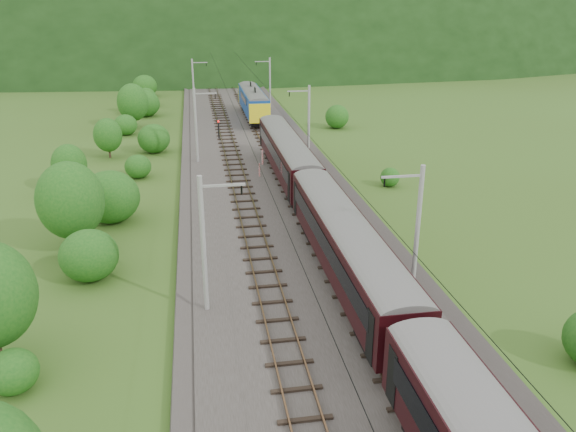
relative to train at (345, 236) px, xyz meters
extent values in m
plane|color=#39541A|center=(-2.40, -1.91, -3.45)|extent=(600.00, 600.00, 0.00)
cube|color=#38332D|center=(-2.40, 8.09, -3.30)|extent=(14.00, 220.00, 0.30)
cube|color=brown|center=(-5.52, 8.09, -2.96)|extent=(0.08, 220.00, 0.15)
cube|color=brown|center=(-4.08, 8.09, -2.96)|extent=(0.08, 220.00, 0.15)
cube|color=black|center=(-4.80, 8.09, -3.09)|extent=(2.40, 220.00, 0.12)
cube|color=brown|center=(-0.72, 8.09, -2.96)|extent=(0.08, 220.00, 0.15)
cube|color=brown|center=(0.72, 8.09, -2.96)|extent=(0.08, 220.00, 0.15)
cube|color=black|center=(0.00, 8.09, -3.09)|extent=(2.40, 220.00, 0.12)
cylinder|color=gray|center=(-8.60, -1.91, 0.85)|extent=(0.28, 0.28, 8.00)
cube|color=gray|center=(-7.40, -1.91, 4.25)|extent=(2.40, 0.12, 0.12)
cylinder|color=black|center=(-6.40, -1.91, 3.95)|extent=(0.10, 0.10, 0.50)
cylinder|color=gray|center=(-8.60, 30.09, 0.85)|extent=(0.28, 0.28, 8.00)
cube|color=gray|center=(-7.40, 30.09, 4.25)|extent=(2.40, 0.12, 0.12)
cylinder|color=black|center=(-6.40, 30.09, 3.95)|extent=(0.10, 0.10, 0.50)
cylinder|color=gray|center=(-8.60, 62.09, 0.85)|extent=(0.28, 0.28, 8.00)
cube|color=gray|center=(-7.40, 62.09, 4.25)|extent=(2.40, 0.12, 0.12)
cylinder|color=black|center=(-6.40, 62.09, 3.95)|extent=(0.10, 0.10, 0.50)
cylinder|color=gray|center=(-8.60, 94.09, 0.85)|extent=(0.28, 0.28, 8.00)
cube|color=gray|center=(-7.40, 94.09, 4.25)|extent=(2.40, 0.12, 0.12)
cylinder|color=black|center=(-6.40, 94.09, 3.95)|extent=(0.10, 0.10, 0.50)
cylinder|color=gray|center=(-8.60, 126.09, 0.85)|extent=(0.28, 0.28, 8.00)
cube|color=gray|center=(-7.40, 126.09, 4.25)|extent=(2.40, 0.12, 0.12)
cylinder|color=black|center=(-6.40, 126.09, 3.95)|extent=(0.10, 0.10, 0.50)
cylinder|color=gray|center=(3.80, -1.91, 0.85)|extent=(0.28, 0.28, 8.00)
cube|color=gray|center=(2.60, -1.91, 4.25)|extent=(2.40, 0.12, 0.12)
cylinder|color=black|center=(1.60, -1.91, 3.95)|extent=(0.10, 0.10, 0.50)
cylinder|color=gray|center=(3.80, 30.09, 0.85)|extent=(0.28, 0.28, 8.00)
cube|color=gray|center=(2.60, 30.09, 4.25)|extent=(2.40, 0.12, 0.12)
cylinder|color=black|center=(1.60, 30.09, 3.95)|extent=(0.10, 0.10, 0.50)
cylinder|color=gray|center=(3.80, 62.09, 0.85)|extent=(0.28, 0.28, 8.00)
cube|color=gray|center=(2.60, 62.09, 4.25)|extent=(2.40, 0.12, 0.12)
cylinder|color=black|center=(1.60, 62.09, 3.95)|extent=(0.10, 0.10, 0.50)
cylinder|color=gray|center=(3.80, 94.09, 0.85)|extent=(0.28, 0.28, 8.00)
cube|color=gray|center=(2.60, 94.09, 4.25)|extent=(2.40, 0.12, 0.12)
cylinder|color=black|center=(1.60, 94.09, 3.95)|extent=(0.10, 0.10, 0.50)
cylinder|color=gray|center=(3.80, 126.09, 0.85)|extent=(0.28, 0.28, 8.00)
cube|color=gray|center=(2.60, 126.09, 4.25)|extent=(2.40, 0.12, 0.12)
cylinder|color=black|center=(1.60, 126.09, 3.95)|extent=(0.10, 0.10, 0.50)
cylinder|color=black|center=(-4.80, 8.09, 3.65)|extent=(0.03, 198.00, 0.03)
cylinder|color=black|center=(0.00, 8.09, 3.65)|extent=(0.03, 198.00, 0.03)
ellipsoid|color=black|center=(-2.40, 258.09, -3.45)|extent=(504.00, 360.00, 244.00)
cube|color=black|center=(0.00, -0.11, -0.55)|extent=(2.82, 21.37, 2.91)
cylinder|color=slate|center=(0.00, -0.11, 0.76)|extent=(2.82, 21.27, 2.82)
cube|color=black|center=(-1.43, -0.11, -0.20)|extent=(0.05, 18.81, 1.12)
cube|color=black|center=(1.43, -0.11, -0.20)|extent=(0.05, 18.81, 1.12)
cube|color=black|center=(0.00, -7.59, -2.45)|extent=(2.14, 3.11, 0.87)
cube|color=black|center=(0.00, 7.37, -2.45)|extent=(2.14, 3.11, 0.87)
cube|color=black|center=(0.00, 22.08, -0.55)|extent=(2.82, 21.37, 2.91)
cylinder|color=slate|center=(0.00, 22.08, 0.76)|extent=(2.82, 21.27, 2.82)
cube|color=black|center=(-1.43, 22.08, -0.20)|extent=(0.05, 18.81, 1.12)
cube|color=black|center=(1.43, 22.08, -0.20)|extent=(0.05, 18.81, 1.12)
cube|color=black|center=(0.00, 14.60, -2.45)|extent=(2.14, 3.11, 0.87)
cube|color=black|center=(0.00, 29.56, -2.45)|extent=(2.14, 3.11, 0.87)
cube|color=#14439F|center=(0.00, 53.01, -0.55)|extent=(2.82, 17.49, 2.91)
cylinder|color=slate|center=(0.00, 53.01, 0.76)|extent=(2.82, 17.40, 2.82)
cube|color=black|center=(-1.43, 53.01, -0.20)|extent=(0.05, 15.39, 1.12)
cube|color=black|center=(1.43, 53.01, -0.20)|extent=(0.05, 15.39, 1.12)
cube|color=black|center=(0.00, 46.89, -2.45)|extent=(2.14, 3.11, 0.87)
cube|color=black|center=(0.00, 59.13, -2.45)|extent=(2.14, 3.11, 0.87)
cube|color=yellow|center=(0.00, 61.56, -0.75)|extent=(2.87, 0.50, 2.62)
cube|color=yellow|center=(0.00, 44.47, -0.75)|extent=(2.87, 0.50, 2.62)
cube|color=black|center=(0.00, 56.01, 1.44)|extent=(0.08, 1.60, 0.87)
cylinder|color=red|center=(-2.56, 23.43, -2.46)|extent=(0.15, 0.15, 1.38)
cylinder|color=red|center=(-1.71, 27.86, -2.35)|extent=(0.17, 0.17, 1.61)
cylinder|color=black|center=(-5.75, 40.77, -2.07)|extent=(0.15, 0.15, 2.18)
sphere|color=red|center=(-5.75, 40.77, -0.92)|extent=(0.26, 0.26, 0.26)
ellipsoid|color=#195215|center=(-17.56, -7.38, -2.41)|extent=(2.31, 2.31, 2.08)
ellipsoid|color=#195215|center=(-15.85, 3.63, -1.78)|extent=(3.73, 3.73, 3.36)
ellipsoid|color=#195215|center=(-15.77, 13.87, -1.33)|extent=(4.73, 4.73, 4.26)
ellipsoid|color=#195215|center=(-14.64, 25.95, -2.26)|extent=(2.66, 2.66, 2.40)
ellipsoid|color=#195215|center=(-13.58, 36.08, -1.76)|extent=(3.77, 3.77, 3.39)
ellipsoid|color=#195215|center=(-17.86, 46.23, -2.08)|extent=(3.06, 3.06, 2.76)
ellipsoid|color=#195215|center=(-16.10, 59.00, -1.46)|extent=(4.44, 4.44, 3.99)
ellipsoid|color=#195215|center=(-16.64, 68.21, -1.90)|extent=(3.45, 3.45, 3.10)
ellipsoid|color=#195215|center=(-17.54, 78.45, -1.44)|extent=(4.47, 4.47, 4.03)
ellipsoid|color=#195215|center=(-12.56, 91.14, -1.47)|extent=(4.41, 4.41, 3.97)
cylinder|color=black|center=(-17.57, 8.35, -1.65)|extent=(0.24, 0.24, 3.60)
ellipsoid|color=#195215|center=(-17.57, 8.35, 0.41)|extent=(4.63, 4.63, 5.56)
cylinder|color=black|center=(-20.43, 22.34, -2.21)|extent=(0.24, 0.24, 2.49)
ellipsoid|color=#195215|center=(-20.43, 22.34, -0.78)|extent=(3.21, 3.21, 3.85)
cylinder|color=black|center=(-18.53, 34.51, -2.21)|extent=(0.24, 0.24, 2.48)
ellipsoid|color=#195215|center=(-18.53, 34.51, -0.80)|extent=(3.19, 3.19, 3.83)
cylinder|color=black|center=(-17.11, 50.73, -1.78)|extent=(0.24, 0.24, 3.36)
ellipsoid|color=#195215|center=(-17.11, 50.73, 0.14)|extent=(4.32, 4.32, 5.18)
cylinder|color=black|center=(-18.43, 62.76, -2.40)|extent=(0.24, 0.24, 2.12)
ellipsoid|color=#195215|center=(-18.43, 62.76, -1.19)|extent=(2.72, 2.72, 3.26)
ellipsoid|color=#195215|center=(9.63, 19.09, -2.62)|extent=(1.86, 1.86, 1.68)
ellipsoid|color=#195215|center=(11.05, 45.76, -1.97)|extent=(3.29, 3.29, 2.96)
camera|label=1|loc=(-8.64, -30.52, 13.45)|focal=35.00mm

